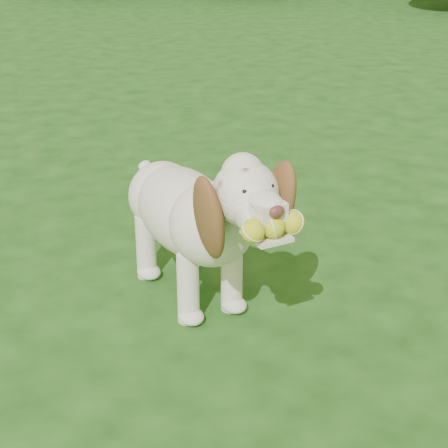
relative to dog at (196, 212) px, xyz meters
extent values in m
plane|color=#164112|center=(0.08, 0.32, -0.40)|extent=(80.00, 80.00, 0.00)
ellipsoid|color=white|center=(-0.03, 0.10, -0.04)|extent=(0.50, 0.70, 0.33)
ellipsoid|color=white|center=(0.04, -0.13, 0.00)|extent=(0.41, 0.41, 0.32)
ellipsoid|color=white|center=(-0.10, 0.31, -0.04)|extent=(0.37, 0.37, 0.30)
cylinder|color=white|center=(0.08, -0.25, 0.09)|extent=(0.24, 0.30, 0.25)
sphere|color=white|center=(0.12, -0.37, 0.21)|extent=(0.29, 0.29, 0.23)
sphere|color=white|center=(0.11, -0.35, 0.28)|extent=(0.19, 0.19, 0.15)
cube|color=white|center=(0.16, -0.49, 0.21)|extent=(0.13, 0.16, 0.06)
ellipsoid|color=#592D28|center=(0.18, -0.56, 0.22)|extent=(0.06, 0.05, 0.04)
cube|color=white|center=(0.16, -0.50, 0.12)|extent=(0.16, 0.17, 0.02)
ellipsoid|color=brown|center=(-0.01, -0.40, 0.15)|extent=(0.16, 0.24, 0.35)
ellipsoid|color=brown|center=(0.24, -0.32, 0.15)|extent=(0.18, 0.21, 0.35)
cylinder|color=white|center=(-0.14, 0.43, -0.01)|extent=(0.10, 0.17, 0.13)
cylinder|color=white|center=(-0.05, -0.14, -0.25)|extent=(0.11, 0.11, 0.29)
cylinder|color=white|center=(0.13, -0.08, -0.25)|extent=(0.11, 0.11, 0.29)
cylinder|color=white|center=(-0.18, 0.26, -0.25)|extent=(0.11, 0.11, 0.29)
cylinder|color=white|center=(0.00, 0.32, -0.25)|extent=(0.11, 0.11, 0.29)
sphere|color=yellow|center=(0.10, -0.56, 0.16)|extent=(0.10, 0.10, 0.08)
sphere|color=yellow|center=(0.17, -0.54, 0.16)|extent=(0.10, 0.10, 0.08)
sphere|color=yellow|center=(0.25, -0.52, 0.16)|extent=(0.10, 0.10, 0.08)
camera|label=1|loc=(-0.36, -2.65, 1.14)|focal=60.00mm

